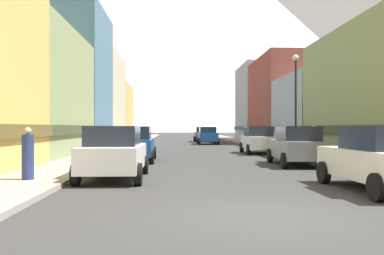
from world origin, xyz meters
The scene contains 24 objects.
ground_plane centered at (0.00, 0.00, 0.00)m, with size 400.00×400.00×0.00m, color #333333.
sidewalk_left centered at (-6.25, 35.00, 0.07)m, with size 2.50×100.00×0.15m, color gray.
sidewalk_right centered at (6.25, 35.00, 0.07)m, with size 2.50×100.00×0.15m, color gray.
storefront_left_2 centered at (-10.56, 27.35, 5.48)m, with size 6.41×9.11×11.33m.
storefront_left_3 centered at (-11.69, 37.31, 4.53)m, with size 8.68×10.70×9.37m.
storefront_left_4 centered at (-11.78, 47.71, 3.48)m, with size 8.86×9.48×7.24m.
storefront_right_2 centered at (11.75, 27.49, 2.94)m, with size 8.80×9.92×6.10m.
storefront_right_3 centered at (12.38, 38.95, 4.55)m, with size 10.06×12.65×9.43m.
storefront_right_4 centered at (11.81, 51.31, 5.00)m, with size 8.92×11.03×10.35m.
car_left_0 centered at (-3.80, 6.09, 0.90)m, with size 2.08×4.41×1.78m.
car_left_1 centered at (-3.80, 13.55, 0.90)m, with size 2.10×4.42×1.78m.
car_right_0 centered at (3.80, 3.09, 0.90)m, with size 2.18×4.45×1.78m.
car_right_1 centered at (3.80, 11.01, 0.90)m, with size 2.21×4.47×1.78m.
car_right_2 centered at (3.80, 19.90, 0.90)m, with size 2.16×4.44×1.78m.
car_driving_0 centered at (1.60, 35.33, 0.90)m, with size 2.06×4.40×1.78m.
car_driving_1 centered at (1.60, 42.38, 0.90)m, with size 2.06×4.40×1.78m.
trash_bin_right centered at (6.35, 9.05, 0.64)m, with size 0.59×0.59×0.98m.
potted_plant_0 centered at (7.00, 17.51, 0.53)m, with size 0.54×0.54×0.79m.
potted_plant_1 centered at (7.00, 11.16, 0.70)m, with size 0.75×0.75×0.98m.
pedestrian_0 centered at (-6.25, 4.93, 0.88)m, with size 0.36×0.36×1.59m.
pedestrian_1 centered at (6.25, 22.28, 0.89)m, with size 0.36×0.36×1.62m.
pedestrian_2 centered at (6.25, 16.04, 0.97)m, with size 0.36×0.36×1.76m.
streetlamp_right centered at (5.35, 16.64, 3.99)m, with size 0.36×0.36×5.86m.
mountain_backdrop centered at (5.60, 260.00, 66.22)m, with size 260.18×260.18×132.44m, color silver.
Camera 1 is at (-1.80, -8.34, 1.75)m, focal length 40.24 mm.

